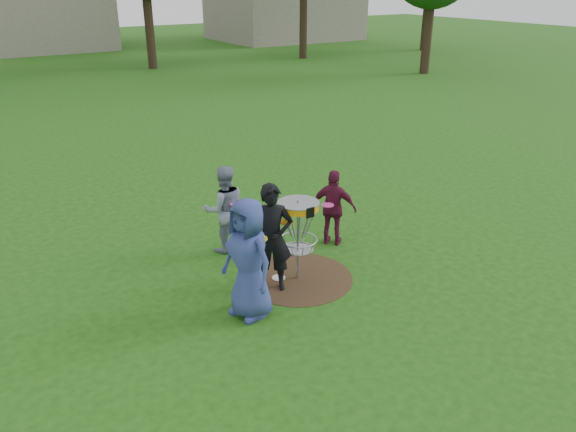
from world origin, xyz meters
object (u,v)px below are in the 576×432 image
player_blue (248,259)px  disc_golf_basket (298,221)px  player_grey (224,209)px  player_black (272,238)px  player_maroon (334,208)px

player_blue → disc_golf_basket: bearing=99.3°
player_blue → disc_golf_basket: (1.18, 0.50, 0.12)m
player_grey → disc_golf_basket: player_grey is taller
player_black → player_grey: bearing=118.5°
player_grey → player_maroon: size_ratio=1.12×
player_black → player_grey: (-0.01, 1.61, -0.08)m
player_maroon → player_black: bearing=73.4°
player_grey → disc_golf_basket: size_ratio=1.15×
player_blue → player_grey: (0.66, 2.06, -0.11)m
player_blue → player_maroon: player_blue is taller
player_black → player_maroon: 1.94m
player_black → player_grey: size_ratio=1.09×
player_grey → disc_golf_basket: (0.52, -1.56, 0.22)m
player_black → player_maroon: bearing=52.0°
player_black → player_maroon: player_black is taller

